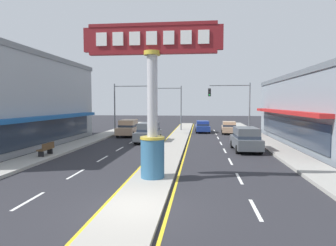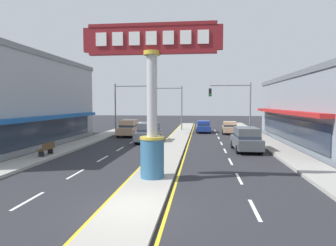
# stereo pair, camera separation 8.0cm
# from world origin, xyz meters

# --- Properties ---
(ground_plane) EXTENTS (160.00, 160.00, 0.00)m
(ground_plane) POSITION_xyz_m (0.00, 0.00, 0.00)
(ground_plane) COLOR #28282D
(median_strip) EXTENTS (2.09, 52.00, 0.14)m
(median_strip) POSITION_xyz_m (0.00, 18.00, 0.07)
(median_strip) COLOR #A39E93
(median_strip) RESTS_ON ground
(sidewalk_left) EXTENTS (2.26, 60.00, 0.18)m
(sidewalk_left) POSITION_xyz_m (-8.77, 16.00, 0.09)
(sidewalk_left) COLOR #9E9B93
(sidewalk_left) RESTS_ON ground
(sidewalk_right) EXTENTS (2.26, 60.00, 0.18)m
(sidewalk_right) POSITION_xyz_m (8.77, 16.00, 0.09)
(sidewalk_right) COLOR #9E9B93
(sidewalk_right) RESTS_ON ground
(lane_markings) EXTENTS (8.83, 52.00, 0.01)m
(lane_markings) POSITION_xyz_m (0.00, 16.65, 0.00)
(lane_markings) COLOR silver
(lane_markings) RESTS_ON ground
(district_sign) EXTENTS (6.79, 1.23, 7.54)m
(district_sign) POSITION_xyz_m (0.00, 4.00, 4.03)
(district_sign) COLOR #33668C
(district_sign) RESTS_ON median_strip
(storefront_left) EXTENTS (9.12, 20.50, 8.09)m
(storefront_left) POSITION_xyz_m (-14.67, 13.84, 4.04)
(storefront_left) COLOR #999EA3
(storefront_left) RESTS_ON ground
(traffic_light_left_side) EXTENTS (4.86, 0.46, 6.20)m
(traffic_light_left_side) POSITION_xyz_m (-6.28, 24.68, 4.25)
(traffic_light_left_side) COLOR slate
(traffic_light_left_side) RESTS_ON ground
(traffic_light_right_side) EXTENTS (4.86, 0.46, 6.20)m
(traffic_light_right_side) POSITION_xyz_m (6.28, 24.54, 4.25)
(traffic_light_right_side) COLOR slate
(traffic_light_right_side) RESTS_ON ground
(traffic_light_median_far) EXTENTS (4.20, 0.46, 6.20)m
(traffic_light_median_far) POSITION_xyz_m (-1.75, 30.05, 4.19)
(traffic_light_median_far) COLOR slate
(traffic_light_median_far) RESTS_ON ground
(suv_near_right_lane) EXTENTS (2.08, 4.66, 1.90)m
(suv_near_right_lane) POSITION_xyz_m (6.00, 13.60, 0.98)
(suv_near_right_lane) COLOR #4C5156
(suv_near_right_lane) RESTS_ON ground
(sedan_far_right_lane) EXTENTS (2.00, 4.38, 1.53)m
(sedan_far_right_lane) POSITION_xyz_m (5.99, 27.19, 0.79)
(sedan_far_right_lane) COLOR tan
(sedan_far_right_lane) RESTS_ON ground
(suv_near_left_lane) EXTENTS (2.15, 4.69, 1.90)m
(suv_near_left_lane) POSITION_xyz_m (-2.69, 18.02, 0.98)
(suv_near_left_lane) COLOR #4C5156
(suv_near_left_lane) RESTS_ON ground
(suv_mid_left_lane) EXTENTS (1.98, 4.60, 1.90)m
(suv_mid_left_lane) POSITION_xyz_m (-5.99, 23.19, 0.98)
(suv_mid_left_lane) COLOR tan
(suv_mid_left_lane) RESTS_ON ground
(sedan_far_left_oncoming) EXTENTS (1.95, 4.36, 1.53)m
(sedan_far_left_oncoming) POSITION_xyz_m (2.70, 28.35, 0.79)
(sedan_far_left_oncoming) COLOR navy
(sedan_far_left_oncoming) RESTS_ON ground
(street_bench) EXTENTS (0.48, 1.60, 0.88)m
(street_bench) POSITION_xyz_m (-8.38, 9.13, 0.65)
(street_bench) COLOR brown
(street_bench) RESTS_ON sidewalk_left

